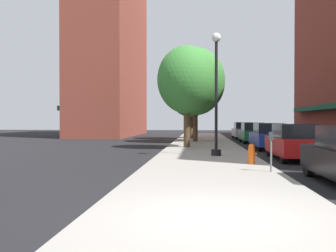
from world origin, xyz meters
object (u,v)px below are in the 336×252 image
object	(u,v)px
fire_hydrant	(252,154)
car_silver	(243,131)
tree_mid	(187,80)
tree_near	(195,82)
car_green	(252,133)
car_blue	(268,137)
lamppost	(216,92)
car_red	(293,142)
parking_meter_near	(271,147)
tree_far	(191,90)

from	to	relation	value
fire_hydrant	car_silver	xyz separation A→B (m)	(2.29, 22.38, 0.29)
tree_mid	fire_hydrant	bearing A→B (deg)	-72.32
tree_near	tree_mid	world-z (taller)	tree_near
fire_hydrant	car_green	world-z (taller)	car_green
tree_near	car_blue	world-z (taller)	tree_near
tree_near	car_blue	xyz separation A→B (m)	(4.64, -6.47, -4.19)
lamppost	car_red	xyz separation A→B (m)	(3.50, -0.51, -2.39)
tree_near	car_red	xyz separation A→B (m)	(4.64, -12.59, -4.19)
fire_hydrant	car_blue	size ratio (longest dim) A/B	0.18
car_silver	tree_near	bearing A→B (deg)	-122.98
tree_near	car_red	size ratio (longest dim) A/B	1.78
parking_meter_near	car_red	xyz separation A→B (m)	(1.95, 4.90, -0.14)
tree_near	tree_mid	size ratio (longest dim) A/B	1.19
car_blue	parking_meter_near	bearing A→B (deg)	-100.60
fire_hydrant	car_green	xyz separation A→B (m)	(2.29, 15.78, 0.29)
fire_hydrant	tree_near	world-z (taller)	tree_near
parking_meter_near	tree_near	bearing A→B (deg)	98.76
tree_mid	car_red	bearing A→B (deg)	-49.84
car_blue	tree_mid	bearing A→B (deg)	-179.92
car_red	car_blue	world-z (taller)	same
car_red	car_silver	world-z (taller)	same
car_green	tree_near	bearing A→B (deg)	-174.61
car_red	car_blue	size ratio (longest dim) A/B	1.00
fire_hydrant	car_red	world-z (taller)	car_red
lamppost	car_blue	xyz separation A→B (m)	(3.50, 5.60, -2.39)
car_silver	parking_meter_near	bearing A→B (deg)	-93.92
car_green	car_silver	distance (m)	6.61
tree_far	tree_mid	bearing A→B (deg)	-89.90
car_blue	car_red	bearing A→B (deg)	-90.57
car_red	lamppost	bearing A→B (deg)	172.50
lamppost	fire_hydrant	world-z (taller)	lamppost
tree_far	car_silver	size ratio (longest dim) A/B	1.68
tree_near	tree_mid	distance (m)	6.58
fire_hydrant	car_blue	bearing A→B (deg)	75.63
tree_near	car_blue	bearing A→B (deg)	-54.34
fire_hydrant	tree_near	distance (m)	16.21
lamppost	tree_mid	size ratio (longest dim) A/B	0.91
lamppost	parking_meter_near	distance (m)	6.07
tree_mid	car_silver	bearing A→B (deg)	69.28
tree_far	car_red	bearing A→B (deg)	-73.89
fire_hydrant	car_red	bearing A→B (deg)	50.82
tree_near	car_blue	distance (m)	9.00
tree_near	car_silver	distance (m)	9.38
tree_mid	car_blue	xyz separation A→B (m)	(5.11, 0.06, -3.59)
fire_hydrant	car_blue	xyz separation A→B (m)	(2.29, 8.92, 0.29)
tree_far	car_silver	bearing A→B (deg)	19.34
car_red	car_green	bearing A→B (deg)	90.83
tree_mid	tree_near	bearing A→B (deg)	85.90
tree_near	tree_far	size ratio (longest dim) A/B	1.06
fire_hydrant	car_red	distance (m)	3.63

